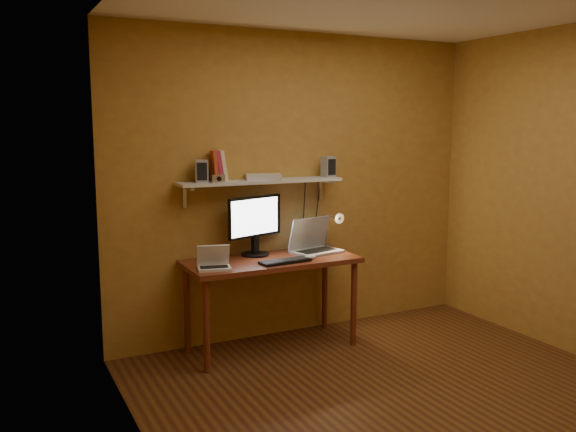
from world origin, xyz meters
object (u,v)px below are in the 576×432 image
keyboard (285,261)px  shelf_camera (219,179)px  monitor (255,222)px  laptop (313,243)px  mouse (310,257)px  desk_lamp (334,225)px  speaker_right (328,167)px  speaker_left (202,171)px  wall_shelf (261,182)px  router (263,177)px  desk (271,269)px  netbook (214,262)px

keyboard → shelf_camera: (-0.43, 0.30, 0.64)m
monitor → shelf_camera: 0.51m
laptop → mouse: size_ratio=4.86×
mouse → desk_lamp: (0.38, 0.27, 0.19)m
speaker_right → speaker_left: bearing=173.1°
desk_lamp → wall_shelf: bearing=174.1°
mouse → router: size_ratio=0.32×
desk → speaker_left: 0.97m
speaker_left → router: bearing=12.7°
monitor → netbook: 0.60m
netbook → keyboard: size_ratio=0.67×
laptop → netbook: 0.99m
shelf_camera → desk: bearing=-18.3°
speaker_left → speaker_right: 1.14m
speaker_left → mouse: bearing=-9.2°
keyboard → desk_lamp: desk_lamp is taller
router → monitor: bearing=176.5°
laptop → speaker_right: 0.68m
wall_shelf → monitor: size_ratio=2.65×
mouse → shelf_camera: 0.96m
shelf_camera → speaker_left: bearing=147.7°
keyboard → wall_shelf: bearing=92.0°
laptop → router: (-0.42, 0.09, 0.57)m
desk_lamp → router: size_ratio=1.31×
mouse → netbook: bearing=-170.4°
shelf_camera → speaker_right: bearing=3.7°
wall_shelf → laptop: 0.70m
wall_shelf → monitor: bearing=-173.8°
router → desk_lamp: bearing=-5.1°
router → desk: bearing=-95.5°
monitor → desk_lamp: size_ratio=1.41×
desk_lamp → speaker_right: (-0.02, 0.07, 0.50)m
desk → shelf_camera: shelf_camera is taller
wall_shelf → router: bearing=-32.2°
desk → monitor: 0.41m
speaker_left → desk: bearing=-7.1°
desk → keyboard: (0.04, -0.17, 0.10)m
keyboard → router: bearing=89.4°
desk → shelf_camera: bearing=161.7°
router → laptop: bearing=-12.4°
laptop → router: 0.72m
laptop → speaker_left: speaker_left is taller
speaker_left → router: (0.52, -0.02, -0.06)m
speaker_right → wall_shelf: bearing=173.5°
desk → laptop: laptop is taller
mouse → speaker_left: (-0.78, 0.35, 0.70)m
mouse → laptop: bearing=67.4°
monitor → speaker_left: size_ratio=2.99×
desk_lamp → speaker_left: speaker_left is taller
monitor → mouse: size_ratio=5.72×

